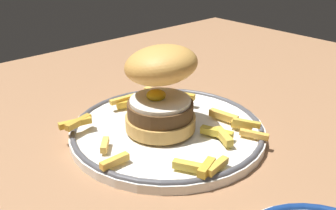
# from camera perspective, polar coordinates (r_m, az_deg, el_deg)

# --- Properties ---
(ground_plane) EXTENTS (1.38, 0.94, 0.04)m
(ground_plane) POSITION_cam_1_polar(r_m,az_deg,el_deg) (0.51, -4.64, -8.45)
(ground_plane) COLOR #9B6E4A
(dinner_plate) EXTENTS (0.27, 0.27, 0.02)m
(dinner_plate) POSITION_cam_1_polar(r_m,az_deg,el_deg) (0.52, 0.00, -3.73)
(dinner_plate) COLOR white
(dinner_plate) RESTS_ON ground_plane
(burger) EXTENTS (0.12, 0.13, 0.12)m
(burger) POSITION_cam_1_polar(r_m,az_deg,el_deg) (0.50, -1.11, 2.88)
(burger) COLOR tan
(burger) RESTS_ON dinner_plate
(fries_pile) EXTENTS (0.21, 0.23, 0.02)m
(fries_pile) POSITION_cam_1_polar(r_m,az_deg,el_deg) (0.51, 1.09, -2.94)
(fries_pile) COLOR gold
(fries_pile) RESTS_ON dinner_plate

